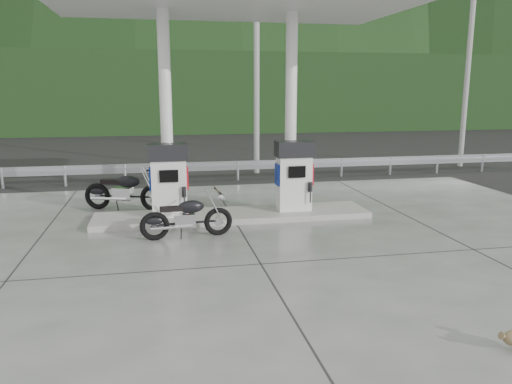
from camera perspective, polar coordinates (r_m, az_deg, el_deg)
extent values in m
plane|color=black|center=(10.48, -0.55, -6.51)|extent=(160.00, 160.00, 0.00)
cube|color=#62635E|center=(10.48, -0.55, -6.46)|extent=(18.00, 14.00, 0.02)
cube|color=#9F9D94|center=(12.82, -2.62, -2.68)|extent=(7.00, 1.40, 0.15)
cylinder|color=white|center=(12.71, -10.24, 8.77)|extent=(0.30, 0.30, 5.00)
cylinder|color=white|center=(13.16, 4.00, 9.02)|extent=(0.30, 0.30, 5.00)
cube|color=black|center=(21.62, -6.19, 2.90)|extent=(60.00, 7.00, 0.01)
cylinder|color=gray|center=(19.68, 0.07, 13.79)|extent=(0.22, 0.22, 8.00)
cylinder|color=gray|center=(23.18, 23.03, 12.56)|extent=(0.22, 0.22, 8.00)
cube|color=black|center=(39.83, -8.70, 11.14)|extent=(80.00, 6.00, 6.00)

